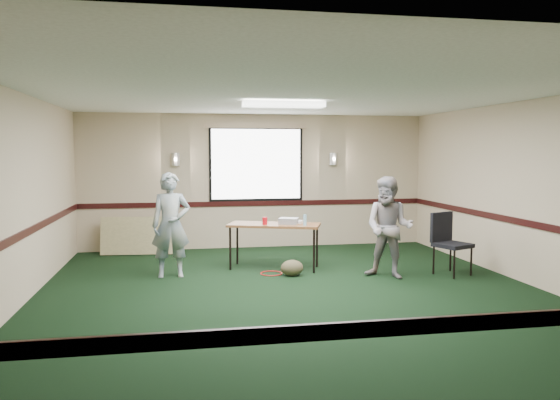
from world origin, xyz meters
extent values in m
plane|color=black|center=(0.00, 0.00, 0.00)|extent=(8.00, 8.00, 0.00)
plane|color=#C5B08E|center=(0.00, 4.00, 1.35)|extent=(7.00, 0.00, 7.00)
plane|color=#C5B08E|center=(0.00, -4.00, 1.35)|extent=(7.00, 0.00, 7.00)
plane|color=#C5B08E|center=(-3.50, 0.00, 1.35)|extent=(0.00, 8.00, 8.00)
plane|color=#C5B08E|center=(3.50, 0.00, 1.35)|extent=(0.00, 8.00, 8.00)
plane|color=silver|center=(0.00, 0.00, 2.70)|extent=(8.00, 8.00, 0.00)
cube|color=black|center=(0.00, 3.98, 0.90)|extent=(7.00, 0.03, 0.10)
cube|color=black|center=(0.00, -3.98, 0.90)|extent=(7.00, 0.03, 0.10)
cube|color=black|center=(-3.48, 0.00, 0.90)|extent=(0.03, 8.00, 0.10)
cube|color=black|center=(3.48, 0.00, 0.90)|extent=(0.03, 8.00, 0.10)
cube|color=black|center=(0.00, 3.98, 1.70)|extent=(1.90, 0.01, 1.50)
cube|color=white|center=(0.00, 3.97, 1.70)|extent=(1.80, 0.02, 1.40)
cube|color=tan|center=(0.00, 3.97, 2.47)|extent=(2.05, 0.08, 0.10)
cylinder|color=silver|center=(-1.60, 3.94, 1.80)|extent=(0.16, 0.16, 0.25)
cylinder|color=silver|center=(1.60, 3.94, 1.80)|extent=(0.16, 0.16, 0.25)
cube|color=white|center=(0.00, 1.00, 2.64)|extent=(1.20, 0.32, 0.08)
cube|color=brown|center=(0.01, 1.89, 0.73)|extent=(1.62, 1.08, 0.04)
cylinder|color=black|center=(-0.72, 1.90, 0.36)|extent=(0.04, 0.04, 0.71)
cylinder|color=black|center=(0.58, 1.43, 0.36)|extent=(0.04, 0.04, 0.71)
cylinder|color=black|center=(-0.56, 2.36, 0.36)|extent=(0.04, 0.04, 0.71)
cylinder|color=black|center=(0.74, 1.88, 0.36)|extent=(0.04, 0.04, 0.71)
cube|color=gray|center=(0.24, 1.81, 0.80)|extent=(0.37, 0.34, 0.10)
cube|color=white|center=(0.39, 1.90, 0.78)|extent=(0.24, 0.23, 0.05)
cylinder|color=#B00B14|center=(-0.16, 1.82, 0.81)|extent=(0.08, 0.08, 0.12)
cylinder|color=#85BFDA|center=(0.46, 1.58, 0.84)|extent=(0.05, 0.05, 0.18)
ellipsoid|color=#4D452C|center=(0.19, 1.30, 0.13)|extent=(0.40, 0.34, 0.25)
torus|color=red|center=(-0.11, 1.49, 0.01)|extent=(0.43, 0.43, 0.02)
cube|color=#988C5E|center=(-2.32, 3.60, 0.36)|extent=(1.41, 0.34, 0.71)
cube|color=black|center=(2.70, 0.91, 0.48)|extent=(0.62, 0.62, 0.06)
cube|color=black|center=(2.61, 1.12, 0.74)|extent=(0.46, 0.23, 0.48)
cylinder|color=black|center=(2.59, 0.64, 0.22)|extent=(0.03, 0.03, 0.44)
cylinder|color=black|center=(2.96, 0.80, 0.22)|extent=(0.03, 0.03, 0.44)
cylinder|color=black|center=(2.44, 1.01, 0.22)|extent=(0.03, 0.03, 0.44)
cylinder|color=black|center=(2.81, 1.17, 0.22)|extent=(0.03, 0.03, 0.44)
imported|color=#3B5883|center=(-1.67, 1.58, 0.81)|extent=(0.61, 0.42, 1.63)
imported|color=#687FA2|center=(1.63, 0.90, 0.78)|extent=(0.96, 0.93, 1.57)
camera|label=1|loc=(-1.51, -6.96, 1.93)|focal=35.00mm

